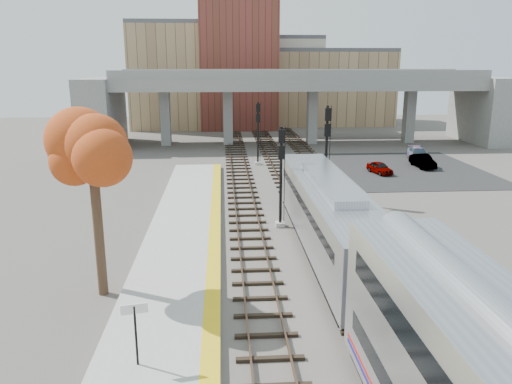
{
  "coord_description": "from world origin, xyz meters",
  "views": [
    {
      "loc": [
        -4.8,
        -19.91,
        10.44
      ],
      "look_at": [
        -2.72,
        10.4,
        2.5
      ],
      "focal_mm": 35.0,
      "sensor_mm": 36.0,
      "label": 1
    }
  ],
  "objects_px": {
    "car_a": "(380,168)",
    "car_b": "(423,161)",
    "signal_mast_near": "(281,180)",
    "signal_mast_mid": "(326,155)",
    "car_c": "(418,154)",
    "tree": "(92,151)",
    "locomotive": "(328,214)",
    "signal_mast_far": "(258,135)"
  },
  "relations": [
    {
      "from": "car_a",
      "to": "car_b",
      "type": "distance_m",
      "value": 5.77
    },
    {
      "from": "signal_mast_near",
      "to": "car_b",
      "type": "bearing_deg",
      "value": 46.79
    },
    {
      "from": "signal_mast_mid",
      "to": "car_a",
      "type": "relative_size",
      "value": 2.24
    },
    {
      "from": "car_b",
      "to": "car_c",
      "type": "distance_m",
      "value": 4.3
    },
    {
      "from": "tree",
      "to": "locomotive",
      "type": "bearing_deg",
      "value": 20.86
    },
    {
      "from": "signal_mast_near",
      "to": "signal_mast_mid",
      "type": "distance_m",
      "value": 7.09
    },
    {
      "from": "car_b",
      "to": "tree",
      "type": "bearing_deg",
      "value": -135.27
    },
    {
      "from": "signal_mast_mid",
      "to": "tree",
      "type": "bearing_deg",
      "value": -132.12
    },
    {
      "from": "signal_mast_near",
      "to": "car_a",
      "type": "relative_size",
      "value": 2.0
    },
    {
      "from": "signal_mast_near",
      "to": "signal_mast_mid",
      "type": "relative_size",
      "value": 0.89
    },
    {
      "from": "locomotive",
      "to": "signal_mast_mid",
      "type": "bearing_deg",
      "value": 79.21
    },
    {
      "from": "signal_mast_far",
      "to": "car_c",
      "type": "distance_m",
      "value": 17.92
    },
    {
      "from": "signal_mast_near",
      "to": "signal_mast_far",
      "type": "relative_size",
      "value": 1.01
    },
    {
      "from": "signal_mast_near",
      "to": "signal_mast_mid",
      "type": "bearing_deg",
      "value": 54.53
    },
    {
      "from": "signal_mast_mid",
      "to": "car_c",
      "type": "height_order",
      "value": "signal_mast_mid"
    },
    {
      "from": "tree",
      "to": "signal_mast_far",
      "type": "bearing_deg",
      "value": 72.43
    },
    {
      "from": "signal_mast_near",
      "to": "signal_mast_far",
      "type": "xyz_separation_m",
      "value": [
        0.0,
        20.35,
        -0.05
      ]
    },
    {
      "from": "signal_mast_far",
      "to": "car_a",
      "type": "height_order",
      "value": "signal_mast_far"
    },
    {
      "from": "signal_mast_mid",
      "to": "car_c",
      "type": "bearing_deg",
      "value": 49.74
    },
    {
      "from": "locomotive",
      "to": "tree",
      "type": "height_order",
      "value": "tree"
    },
    {
      "from": "car_a",
      "to": "car_c",
      "type": "xyz_separation_m",
      "value": [
        6.33,
        6.62,
        0.1
      ]
    },
    {
      "from": "signal_mast_far",
      "to": "car_a",
      "type": "relative_size",
      "value": 1.98
    },
    {
      "from": "tree",
      "to": "car_b",
      "type": "bearing_deg",
      "value": 45.92
    },
    {
      "from": "tree",
      "to": "car_b",
      "type": "relative_size",
      "value": 2.27
    },
    {
      "from": "locomotive",
      "to": "tree",
      "type": "bearing_deg",
      "value": -159.14
    },
    {
      "from": "signal_mast_near",
      "to": "tree",
      "type": "distance_m",
      "value": 13.5
    },
    {
      "from": "tree",
      "to": "signal_mast_near",
      "type": "bearing_deg",
      "value": 44.28
    },
    {
      "from": "tree",
      "to": "signal_mast_mid",
      "type": "bearing_deg",
      "value": 47.88
    },
    {
      "from": "car_b",
      "to": "car_c",
      "type": "relative_size",
      "value": 0.88
    },
    {
      "from": "signal_mast_far",
      "to": "car_b",
      "type": "height_order",
      "value": "signal_mast_far"
    },
    {
      "from": "locomotive",
      "to": "car_c",
      "type": "xyz_separation_m",
      "value": [
        15.6,
        26.56,
        -1.58
      ]
    },
    {
      "from": "locomotive",
      "to": "tree",
      "type": "relative_size",
      "value": 2.1
    },
    {
      "from": "tree",
      "to": "car_b",
      "type": "height_order",
      "value": "tree"
    },
    {
      "from": "locomotive",
      "to": "car_a",
      "type": "distance_m",
      "value": 22.06
    },
    {
      "from": "car_a",
      "to": "car_c",
      "type": "bearing_deg",
      "value": 31.97
    },
    {
      "from": "signal_mast_near",
      "to": "car_b",
      "type": "height_order",
      "value": "signal_mast_near"
    },
    {
      "from": "signal_mast_mid",
      "to": "car_b",
      "type": "bearing_deg",
      "value": 43.64
    },
    {
      "from": "car_a",
      "to": "car_c",
      "type": "distance_m",
      "value": 9.16
    },
    {
      "from": "tree",
      "to": "car_a",
      "type": "distance_m",
      "value": 32.49
    },
    {
      "from": "signal_mast_mid",
      "to": "car_a",
      "type": "bearing_deg",
      "value": 52.41
    },
    {
      "from": "locomotive",
      "to": "signal_mast_near",
      "type": "xyz_separation_m",
      "value": [
        -2.1,
        4.74,
        0.87
      ]
    },
    {
      "from": "signal_mast_mid",
      "to": "signal_mast_far",
      "type": "relative_size",
      "value": 1.13
    }
  ]
}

